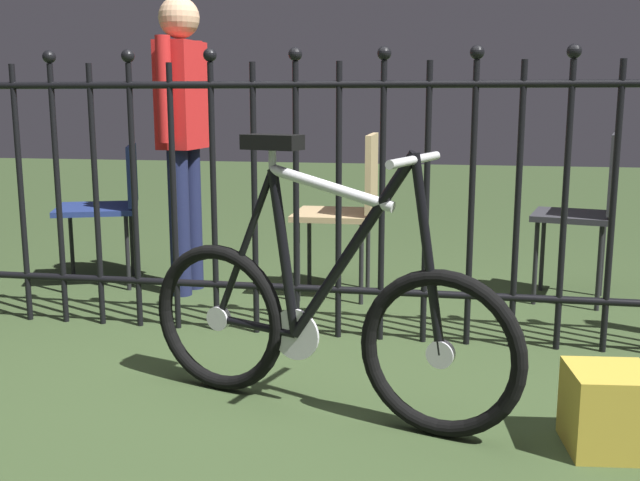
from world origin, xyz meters
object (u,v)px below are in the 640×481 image
Objects in this scene: chair_tan at (350,200)px; chair_charcoal at (590,202)px; display_crate at (608,410)px; chair_navy at (110,199)px; person_visitor at (182,121)px; bicycle at (321,320)px.

chair_tan is 1.24m from chair_charcoal.
chair_tan is at bearing 121.64° from display_crate.
person_visitor is (0.48, -0.10, 0.44)m from chair_navy.
chair_charcoal is 2.61m from chair_navy.
bicycle reaches higher than chair_tan.
display_crate is (1.92, -1.59, -0.81)m from person_visitor.
person_visitor is at bearing -175.36° from chair_tan.
bicycle is 0.94m from display_crate.
chair_navy is 2.96m from display_crate.
person_visitor is at bearing 140.40° from display_crate.
chair_navy is (-1.38, 0.03, -0.03)m from chair_tan.
bicycle is 1.51× the size of chair_charcoal.
chair_charcoal is 1.81m from display_crate.
chair_tan is 3.45× the size of display_crate.
chair_tan is 1.99m from display_crate.
chair_tan is at bearing 94.30° from bicycle.
chair_navy is at bearing -178.48° from chair_charcoal.
display_crate is (0.91, -0.13, -0.20)m from bicycle.
display_crate is at bearing -58.36° from chair_tan.
display_crate is (1.02, -1.66, -0.40)m from chair_tan.
bicycle reaches higher than chair_charcoal.
bicycle is at bearing -85.70° from chair_tan.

